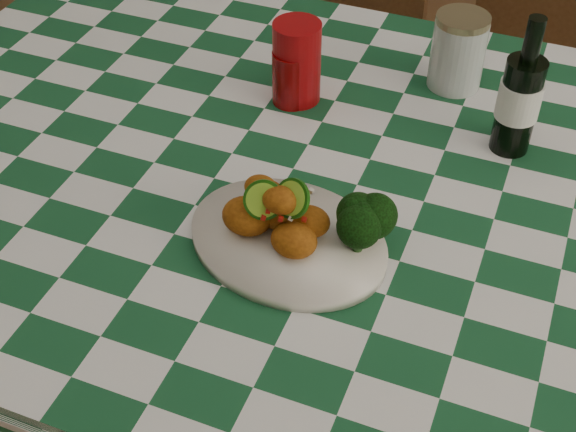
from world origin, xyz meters
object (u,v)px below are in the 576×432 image
at_px(fried_chicken_pile, 283,212).
at_px(wooden_chair_right, 541,109).
at_px(plate, 288,241).
at_px(ketchup_bottle, 292,65).
at_px(beer_bottle, 522,87).
at_px(red_tumbler, 297,62).
at_px(wooden_chair_left, 318,89).
at_px(dining_table, 344,348).
at_px(mason_jar, 458,51).

xyz_separation_m(fried_chicken_pile, wooden_chair_right, (0.28, 0.89, -0.35)).
bearing_deg(fried_chicken_pile, plate, -0.00).
xyz_separation_m(ketchup_bottle, wooden_chair_right, (0.39, 0.57, -0.35)).
distance_m(ketchup_bottle, beer_bottle, 0.37).
bearing_deg(fried_chicken_pile, red_tumbler, 108.13).
xyz_separation_m(fried_chicken_pile, wooden_chair_left, (-0.25, 0.86, -0.40)).
relative_size(beer_bottle, wooden_chair_left, 0.25).
bearing_deg(ketchup_bottle, dining_table, -44.64).
height_order(dining_table, red_tumbler, red_tumbler).
distance_m(mason_jar, beer_bottle, 0.19).
distance_m(red_tumbler, mason_jar, 0.28).
height_order(fried_chicken_pile, wooden_chair_left, fried_chicken_pile).
relative_size(ketchup_bottle, mason_jar, 1.05).
relative_size(red_tumbler, wooden_chair_left, 0.16).
distance_m(dining_table, ketchup_bottle, 0.52).
bearing_deg(wooden_chair_right, mason_jar, -105.20).
bearing_deg(ketchup_bottle, beer_bottle, 1.05).
height_order(dining_table, plate, plate).
relative_size(plate, mason_jar, 2.17).
relative_size(dining_table, mason_jar, 12.62).
height_order(ketchup_bottle, wooden_chair_left, ketchup_bottle).
xyz_separation_m(wooden_chair_left, wooden_chair_right, (0.53, 0.03, 0.06)).
bearing_deg(plate, mason_jar, 75.77).
xyz_separation_m(red_tumbler, wooden_chair_left, (-0.14, 0.52, -0.41)).
xyz_separation_m(ketchup_bottle, mason_jar, (0.24, 0.15, -0.00)).
bearing_deg(mason_jar, wooden_chair_right, 70.21).
bearing_deg(dining_table, beer_bottle, 42.15).
bearing_deg(wooden_chair_left, red_tumbler, -72.74).
distance_m(ketchup_bottle, mason_jar, 0.28).
bearing_deg(mason_jar, beer_bottle, -49.62).
bearing_deg(fried_chicken_pile, beer_bottle, 53.09).
xyz_separation_m(mason_jar, wooden_chair_right, (0.15, 0.42, -0.35)).
bearing_deg(red_tumbler, mason_jar, 30.18).
distance_m(mason_jar, wooden_chair_left, 0.68).
xyz_separation_m(red_tumbler, ketchup_bottle, (-0.00, -0.01, -0.00)).
bearing_deg(red_tumbler, ketchup_bottle, -110.28).
bearing_deg(mason_jar, fried_chicken_pile, -105.07).
bearing_deg(wooden_chair_right, fried_chicken_pile, -102.71).
height_order(dining_table, mason_jar, mason_jar).
distance_m(dining_table, wooden_chair_right, 0.77).
bearing_deg(wooden_chair_left, dining_table, -64.25).
distance_m(plate, wooden_chair_left, 0.96).
relative_size(ketchup_bottle, wooden_chair_right, 0.14).
distance_m(fried_chicken_pile, wooden_chair_right, 1.00).
bearing_deg(beer_bottle, wooden_chair_left, 133.65).
bearing_deg(dining_table, red_tumbler, 132.84).
bearing_deg(wooden_chair_right, dining_table, -102.20).
xyz_separation_m(plate, red_tumbler, (-0.12, 0.34, 0.06)).
relative_size(plate, ketchup_bottle, 2.06).
xyz_separation_m(mason_jar, wooden_chair_left, (-0.38, 0.38, -0.41)).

